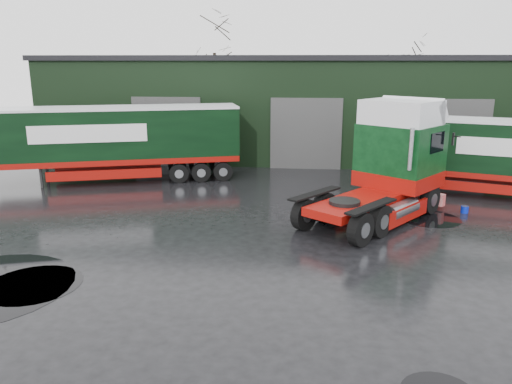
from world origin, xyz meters
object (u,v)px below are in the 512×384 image
tree_back_b (401,88)px  wash_bucket (465,209)px  hero_tractor (373,163)px  trailer_left (117,144)px  tree_back_a (215,75)px  lorry_right (486,157)px  warehouse (306,104)px

tree_back_b → wash_bucket: bearing=-93.6°
hero_tractor → trailer_left: size_ratio=0.60×
hero_tractor → wash_bucket: hero_tractor is taller
tree_back_a → tree_back_b: bearing=0.0°
hero_tractor → lorry_right: size_ratio=0.55×
tree_back_b → warehouse: bearing=-128.7°
hero_tractor → lorry_right: (5.66, 4.50, -0.54)m
tree_back_a → warehouse: bearing=-51.3°
warehouse → tree_back_b: size_ratio=4.32×
warehouse → tree_back_b: bearing=51.3°
lorry_right → tree_back_b: bearing=-161.9°
trailer_left → tree_back_b: size_ratio=1.64×
trailer_left → wash_bucket: trailer_left is taller
warehouse → hero_tractor: warehouse is taller
warehouse → tree_back_a: tree_back_a is taller
warehouse → wash_bucket: warehouse is taller
hero_tractor → tree_back_a: bearing=150.6°
warehouse → trailer_left: size_ratio=2.63×
hero_tractor → tree_back_a: (-10.50, 25.50, 2.46)m
hero_tractor → tree_back_b: (5.50, 25.50, 1.46)m
trailer_left → tree_back_b: bearing=-58.0°
wash_bucket → lorry_right: bearing=61.3°
tree_back_b → tree_back_a: bearing=180.0°
trailer_left → lorry_right: trailer_left is taller
warehouse → hero_tractor: bearing=-80.8°
trailer_left → lorry_right: (17.66, -1.00, -0.17)m
warehouse → wash_bucket: 15.76m
wash_bucket → tree_back_b: (1.51, 24.04, 3.61)m
trailer_left → lorry_right: 17.68m
lorry_right → trailer_left: bearing=-75.6°
wash_bucket → warehouse: bearing=114.8°
lorry_right → tree_back_a: 26.67m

